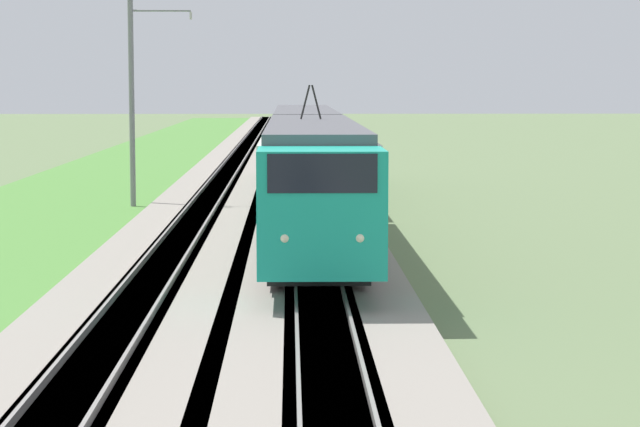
% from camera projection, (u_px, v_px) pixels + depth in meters
% --- Properties ---
extents(ballast_main, '(240.00, 4.40, 0.30)m').
position_uv_depth(ballast_main, '(220.00, 186.00, 59.68)').
color(ballast_main, gray).
rests_on(ballast_main, ground).
extents(ballast_adjacent, '(240.00, 4.40, 0.30)m').
position_uv_depth(ballast_adjacent, '(304.00, 186.00, 59.78)').
color(ballast_adjacent, gray).
rests_on(ballast_adjacent, ground).
extents(track_main, '(240.00, 1.57, 0.45)m').
position_uv_depth(track_main, '(220.00, 186.00, 59.68)').
color(track_main, '#4C4238').
rests_on(track_main, ground).
extents(track_adjacent, '(240.00, 1.57, 0.45)m').
position_uv_depth(track_adjacent, '(304.00, 186.00, 59.78)').
color(track_adjacent, '#4C4238').
rests_on(track_adjacent, ground).
extents(grass_verge, '(240.00, 8.96, 0.12)m').
position_uv_depth(grass_verge, '(93.00, 188.00, 59.55)').
color(grass_verge, '#4C8438').
rests_on(grass_verge, ground).
extents(passenger_train, '(41.21, 2.83, 5.01)m').
position_uv_depth(passenger_train, '(308.00, 157.00, 46.17)').
color(passenger_train, '#19A88E').
rests_on(passenger_train, ground).
extents(catenary_mast_mid, '(0.22, 2.56, 8.84)m').
position_uv_depth(catenary_mast_mid, '(133.00, 96.00, 49.83)').
color(catenary_mast_mid, slate).
rests_on(catenary_mast_mid, ground).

